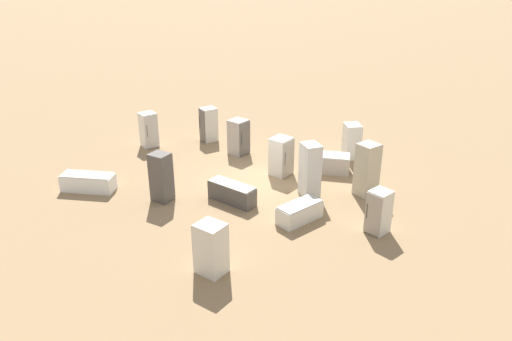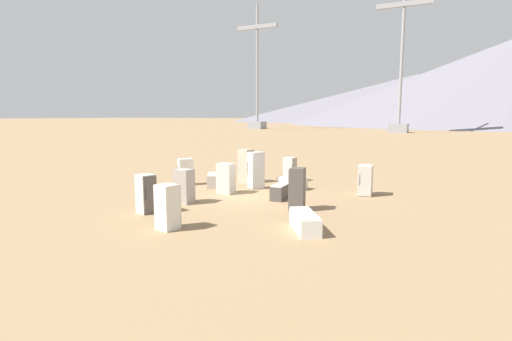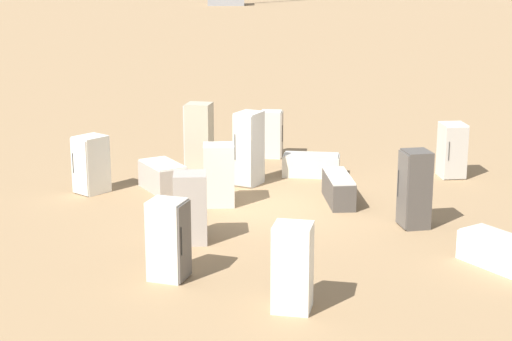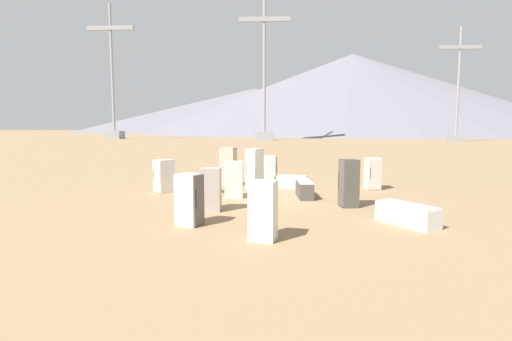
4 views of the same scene
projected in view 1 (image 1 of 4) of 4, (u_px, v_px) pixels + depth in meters
ground_plane at (255, 183)px, 18.75m from camera, size 1000.00×1000.00×0.00m
discarded_fridge_0 at (239, 137)px, 21.18m from camera, size 0.72×0.76×1.51m
discarded_fridge_1 at (211, 249)px, 13.31m from camera, size 0.70×0.84×1.48m
discarded_fridge_2 at (331, 163)px, 19.59m from camera, size 1.38×1.63×0.73m
discarded_fridge_3 at (367, 169)px, 17.55m from camera, size 0.83×0.77×1.92m
discarded_fridge_4 at (88, 182)px, 18.10m from camera, size 1.61×1.98×0.63m
discarded_fridge_5 at (149, 130)px, 21.96m from camera, size 0.77×0.77×1.55m
discarded_fridge_6 at (161, 177)px, 17.16m from camera, size 0.71×0.73×1.75m
discarded_fridge_7 at (300, 212)px, 16.06m from camera, size 1.63×0.88×0.62m
discarded_fridge_8 at (232, 193)px, 17.24m from camera, size 0.67×1.80×0.69m
discarded_fridge_9 at (281, 157)px, 19.19m from camera, size 0.76×0.76×1.51m
discarded_fridge_10 at (310, 170)px, 17.48m from camera, size 0.85×0.93×1.94m
discarded_fridge_11 at (379, 212)px, 15.25m from camera, size 0.70×0.65×1.40m
discarded_fridge_12 at (352, 141)px, 20.79m from camera, size 0.97×0.99×1.47m
discarded_fridge_13 at (209, 124)px, 22.64m from camera, size 0.84×0.77×1.54m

